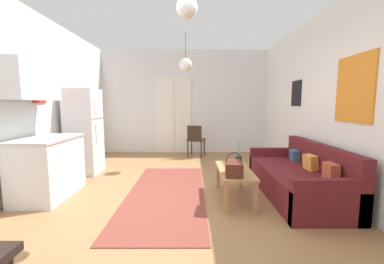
{
  "coord_description": "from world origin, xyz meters",
  "views": [
    {
      "loc": [
        0.21,
        -3.31,
        1.39
      ],
      "look_at": [
        0.2,
        1.31,
        0.84
      ],
      "focal_mm": 22.33,
      "sensor_mm": 36.0,
      "label": 1
    }
  ],
  "objects_px": {
    "couch": "(301,179)",
    "bamboo_vase": "(239,162)",
    "accent_chair": "(197,139)",
    "pendant_lamp_near": "(188,7)",
    "coffee_table": "(235,173)",
    "refrigerator": "(85,132)",
    "pendant_lamp_far": "(187,65)",
    "handbag": "(235,168)"
  },
  "relations": [
    {
      "from": "bamboo_vase",
      "to": "refrigerator",
      "type": "xyz_separation_m",
      "value": [
        -2.84,
        1.24,
        0.31
      ]
    },
    {
      "from": "accent_chair",
      "to": "refrigerator",
      "type": "bearing_deg",
      "value": 49.53
    },
    {
      "from": "bamboo_vase",
      "to": "refrigerator",
      "type": "distance_m",
      "value": 3.11
    },
    {
      "from": "handbag",
      "to": "couch",
      "type": "bearing_deg",
      "value": 21.57
    },
    {
      "from": "couch",
      "to": "bamboo_vase",
      "type": "height_order",
      "value": "bamboo_vase"
    },
    {
      "from": "pendant_lamp_far",
      "to": "refrigerator",
      "type": "bearing_deg",
      "value": -165.67
    },
    {
      "from": "couch",
      "to": "coffee_table",
      "type": "relative_size",
      "value": 1.94
    },
    {
      "from": "handbag",
      "to": "pendant_lamp_near",
      "type": "distance_m",
      "value": 2.0
    },
    {
      "from": "accent_chair",
      "to": "pendant_lamp_near",
      "type": "bearing_deg",
      "value": 104.0
    },
    {
      "from": "bamboo_vase",
      "to": "pendant_lamp_far",
      "type": "bearing_deg",
      "value": 115.12
    },
    {
      "from": "bamboo_vase",
      "to": "handbag",
      "type": "bearing_deg",
      "value": -109.03
    },
    {
      "from": "couch",
      "to": "pendant_lamp_near",
      "type": "xyz_separation_m",
      "value": [
        -1.69,
        -0.88,
        2.14
      ]
    },
    {
      "from": "accent_chair",
      "to": "pendant_lamp_near",
      "type": "xyz_separation_m",
      "value": [
        -0.15,
        -3.55,
        1.91
      ]
    },
    {
      "from": "refrigerator",
      "to": "accent_chair",
      "type": "relative_size",
      "value": 2.01
    },
    {
      "from": "coffee_table",
      "to": "pendant_lamp_far",
      "type": "xyz_separation_m",
      "value": [
        -0.76,
        1.85,
        1.84
      ]
    },
    {
      "from": "handbag",
      "to": "refrigerator",
      "type": "xyz_separation_m",
      "value": [
        -2.71,
        1.63,
        0.3
      ]
    },
    {
      "from": "coffee_table",
      "to": "accent_chair",
      "type": "distance_m",
      "value": 2.85
    },
    {
      "from": "accent_chair",
      "to": "pendant_lamp_near",
      "type": "distance_m",
      "value": 4.03
    },
    {
      "from": "couch",
      "to": "coffee_table",
      "type": "distance_m",
      "value": 1.04
    },
    {
      "from": "pendant_lamp_near",
      "to": "coffee_table",
      "type": "bearing_deg",
      "value": 47.95
    },
    {
      "from": "pendant_lamp_near",
      "to": "pendant_lamp_far",
      "type": "bearing_deg",
      "value": 91.84
    },
    {
      "from": "handbag",
      "to": "bamboo_vase",
      "type": "bearing_deg",
      "value": 70.97
    },
    {
      "from": "handbag",
      "to": "accent_chair",
      "type": "xyz_separation_m",
      "value": [
        -0.46,
        3.09,
        -0.06
      ]
    },
    {
      "from": "bamboo_vase",
      "to": "refrigerator",
      "type": "relative_size",
      "value": 0.24
    },
    {
      "from": "couch",
      "to": "bamboo_vase",
      "type": "relative_size",
      "value": 5.05
    },
    {
      "from": "bamboo_vase",
      "to": "accent_chair",
      "type": "xyz_separation_m",
      "value": [
        -0.59,
        2.71,
        -0.05
      ]
    },
    {
      "from": "pendant_lamp_far",
      "to": "bamboo_vase",
      "type": "bearing_deg",
      "value": -64.88
    },
    {
      "from": "accent_chair",
      "to": "pendant_lamp_far",
      "type": "relative_size",
      "value": 1.04
    },
    {
      "from": "handbag",
      "to": "pendant_lamp_near",
      "type": "relative_size",
      "value": 0.59
    },
    {
      "from": "bamboo_vase",
      "to": "accent_chair",
      "type": "height_order",
      "value": "bamboo_vase"
    },
    {
      "from": "accent_chair",
      "to": "pendant_lamp_near",
      "type": "height_order",
      "value": "pendant_lamp_near"
    },
    {
      "from": "couch",
      "to": "pendant_lamp_near",
      "type": "distance_m",
      "value": 2.87
    },
    {
      "from": "couch",
      "to": "refrigerator",
      "type": "height_order",
      "value": "refrigerator"
    },
    {
      "from": "bamboo_vase",
      "to": "accent_chair",
      "type": "bearing_deg",
      "value": 102.36
    },
    {
      "from": "bamboo_vase",
      "to": "refrigerator",
      "type": "bearing_deg",
      "value": 156.34
    },
    {
      "from": "refrigerator",
      "to": "pendant_lamp_near",
      "type": "bearing_deg",
      "value": -44.78
    },
    {
      "from": "coffee_table",
      "to": "bamboo_vase",
      "type": "bearing_deg",
      "value": 53.38
    },
    {
      "from": "accent_chair",
      "to": "couch",
      "type": "bearing_deg",
      "value": 136.53
    },
    {
      "from": "bamboo_vase",
      "to": "accent_chair",
      "type": "relative_size",
      "value": 0.47
    },
    {
      "from": "handbag",
      "to": "pendant_lamp_far",
      "type": "xyz_separation_m",
      "value": [
        -0.69,
        2.14,
        1.68
      ]
    },
    {
      "from": "bamboo_vase",
      "to": "pendant_lamp_far",
      "type": "xyz_separation_m",
      "value": [
        -0.82,
        1.76,
        1.69
      ]
    },
    {
      "from": "accent_chair",
      "to": "pendant_lamp_far",
      "type": "height_order",
      "value": "pendant_lamp_far"
    }
  ]
}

